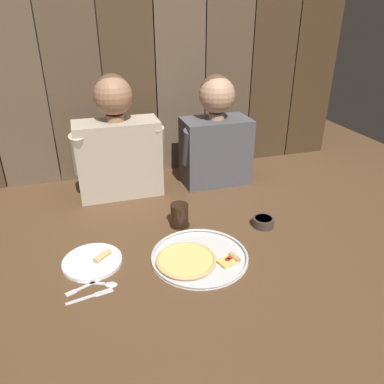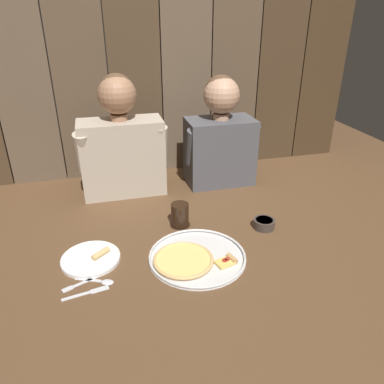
{
  "view_description": "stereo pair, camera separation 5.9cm",
  "coord_description": "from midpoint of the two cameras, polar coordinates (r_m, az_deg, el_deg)",
  "views": [
    {
      "loc": [
        -0.41,
        -1.18,
        0.85
      ],
      "look_at": [
        -0.01,
        0.1,
        0.18
      ],
      "focal_mm": 34.47,
      "sensor_mm": 36.0,
      "label": 1
    },
    {
      "loc": [
        -0.35,
        -1.2,
        0.85
      ],
      "look_at": [
        -0.01,
        0.1,
        0.18
      ],
      "focal_mm": 34.47,
      "sensor_mm": 36.0,
      "label": 2
    }
  ],
  "objects": [
    {
      "name": "ground_plane",
      "position": [
        1.51,
        0.49,
        -7.72
      ],
      "size": [
        3.2,
        3.2,
        0.0
      ],
      "primitive_type": "plane",
      "color": "brown"
    },
    {
      "name": "pizza_tray",
      "position": [
        1.4,
        -0.68,
        -10.12
      ],
      "size": [
        0.37,
        0.37,
        0.03
      ],
      "color": "silver",
      "rests_on": "ground"
    },
    {
      "name": "dinner_plate",
      "position": [
        1.44,
        -16.28,
        -10.22
      ],
      "size": [
        0.22,
        0.22,
        0.03
      ],
      "color": "white",
      "rests_on": "ground"
    },
    {
      "name": "drinking_glass",
      "position": [
        1.59,
        -3.01,
        -3.61
      ],
      "size": [
        0.09,
        0.09,
        0.1
      ],
      "color": "black",
      "rests_on": "ground"
    },
    {
      "name": "dipping_bowl",
      "position": [
        1.62,
        9.94,
        -4.53
      ],
      "size": [
        0.09,
        0.09,
        0.04
      ],
      "color": "#3D332D",
      "rests_on": "ground"
    },
    {
      "name": "table_fork",
      "position": [
        1.35,
        -17.88,
        -13.89
      ],
      "size": [
        0.13,
        0.07,
        0.01
      ],
      "color": "silver",
      "rests_on": "ground"
    },
    {
      "name": "table_knife",
      "position": [
        1.31,
        -16.77,
        -15.21
      ],
      "size": [
        0.16,
        0.04,
        0.01
      ],
      "color": "silver",
      "rests_on": "ground"
    },
    {
      "name": "table_spoon",
      "position": [
        1.34,
        -14.63,
        -13.52
      ],
      "size": [
        0.14,
        0.07,
        0.01
      ],
      "color": "silver",
      "rests_on": "ground"
    },
    {
      "name": "diner_left",
      "position": [
        1.83,
        -12.38,
        7.43
      ],
      "size": [
        0.44,
        0.2,
        0.59
      ],
      "color": "#B2A38E",
      "rests_on": "ground"
    },
    {
      "name": "diner_right",
      "position": [
        1.93,
        2.83,
        8.75
      ],
      "size": [
        0.38,
        0.21,
        0.56
      ],
      "color": "#4C4C51",
      "rests_on": "ground"
    },
    {
      "name": "wooden_backdrop_wall",
      "position": [
        2.04,
        -6.58,
        18.07
      ],
      "size": [
        2.19,
        0.03,
        1.11
      ],
      "color": "#43311F",
      "rests_on": "ground"
    }
  ]
}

